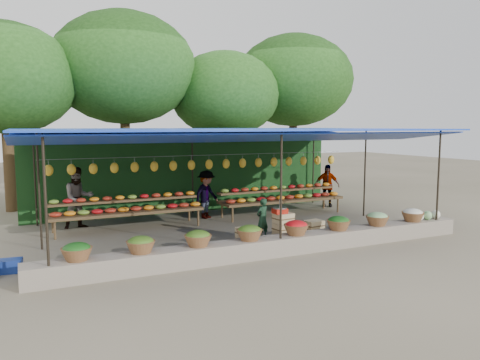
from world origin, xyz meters
name	(u,v)px	position (x,y,z in m)	size (l,w,h in m)	color
ground	(228,230)	(0.00, 0.00, 0.00)	(60.00, 60.00, 0.00)	brown
stone_curb	(277,246)	(0.00, -2.75, 0.20)	(10.60, 0.55, 0.40)	gray
stall_canopy	(227,134)	(0.00, 0.06, 2.68)	(10.80, 6.60, 2.82)	black
produce_baskets	(273,230)	(-0.10, -2.75, 0.56)	(8.98, 0.58, 0.34)	brown
netting_backdrop	(190,175)	(0.00, 3.15, 1.25)	(10.60, 0.06, 2.50)	#1C4518
tree_row	(176,79)	(0.50, 6.09, 4.70)	(16.51, 5.50, 7.12)	#3C2616
fruit_table_left	(128,208)	(-2.49, 1.35, 0.61)	(4.21, 0.95, 0.93)	#49361D
fruit_table_right	(281,196)	(2.51, 1.35, 0.61)	(4.21, 0.95, 0.93)	#49361D
crate_counter	(282,232)	(0.58, -1.99, 0.31)	(2.39, 0.39, 0.77)	tan
weighing_scale	(280,210)	(0.50, -1.99, 0.86)	(0.34, 0.34, 0.36)	#B01B0E
vendor_seated	(262,219)	(0.39, -1.31, 0.53)	(0.38, 0.25, 1.06)	#193721
customer_left	(78,198)	(-3.73, 2.02, 0.87)	(0.85, 0.66, 1.75)	slate
customer_mid	(206,194)	(0.08, 1.85, 0.76)	(0.98, 0.56, 1.51)	slate
customer_right	(327,185)	(4.80, 2.02, 0.76)	(0.89, 0.37, 1.52)	slate
blue_crate_back	(10,266)	(-5.45, -1.62, 0.13)	(0.44, 0.32, 0.26)	navy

